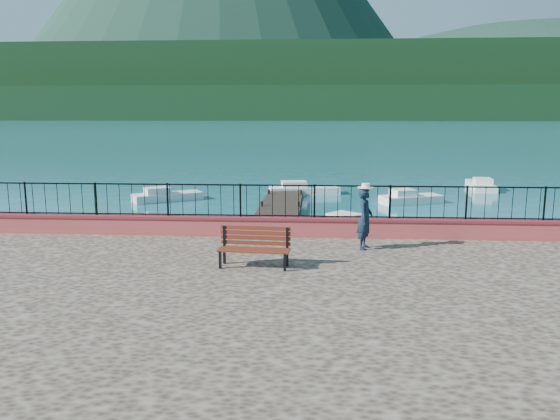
# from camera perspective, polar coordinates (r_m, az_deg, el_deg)

# --- Properties ---
(ground) EXTENTS (2000.00, 2000.00, 0.00)m
(ground) POSITION_cam_1_polar(r_m,az_deg,el_deg) (13.13, 4.80, -11.57)
(ground) COLOR #19596B
(ground) RESTS_ON ground
(parapet) EXTENTS (28.00, 0.46, 0.58)m
(parapet) POSITION_cam_1_polar(r_m,az_deg,el_deg) (16.25, 4.65, -1.79)
(parapet) COLOR #B54146
(parapet) RESTS_ON promenade
(railing) EXTENTS (27.00, 0.05, 0.95)m
(railing) POSITION_cam_1_polar(r_m,az_deg,el_deg) (16.10, 4.69, 0.87)
(railing) COLOR black
(railing) RESTS_ON parapet
(dock) EXTENTS (2.00, 16.00, 0.30)m
(dock) POSITION_cam_1_polar(r_m,az_deg,el_deg) (24.70, -0.33, -0.75)
(dock) COLOR #2D231C
(dock) RESTS_ON ground
(far_forest) EXTENTS (900.00, 60.00, 18.00)m
(far_forest) POSITION_cam_1_polar(r_m,az_deg,el_deg) (312.21, 3.83, 11.02)
(far_forest) COLOR black
(far_forest) RESTS_ON ground
(foothills) EXTENTS (900.00, 120.00, 44.00)m
(foothills) POSITION_cam_1_polar(r_m,az_deg,el_deg) (372.58, 3.85, 12.89)
(foothills) COLOR black
(foothills) RESTS_ON ground
(companion_hill) EXTENTS (448.00, 384.00, 180.00)m
(companion_hill) POSITION_cam_1_polar(r_m,az_deg,el_deg) (613.15, 25.09, 8.87)
(companion_hill) COLOR #142D23
(companion_hill) RESTS_ON ground
(park_bench) EXTENTS (1.75, 0.69, 0.95)m
(park_bench) POSITION_cam_1_polar(r_m,az_deg,el_deg) (13.09, -2.71, -4.74)
(park_bench) COLOR black
(park_bench) RESTS_ON promenade
(person) EXTENTS (0.56, 0.70, 1.67)m
(person) POSITION_cam_1_polar(r_m,az_deg,el_deg) (14.85, 8.86, -0.89)
(person) COLOR black
(person) RESTS_ON promenade
(hat) EXTENTS (0.44, 0.44, 0.12)m
(hat) POSITION_cam_1_polar(r_m,az_deg,el_deg) (14.70, 8.96, 2.53)
(hat) COLOR white
(hat) RESTS_ON person
(boat_0) EXTENTS (4.23, 2.80, 0.80)m
(boat_0) POSITION_cam_1_polar(r_m,az_deg,el_deg) (21.18, -10.59, -2.11)
(boat_0) COLOR silver
(boat_0) RESTS_ON ground
(boat_1) EXTENTS (3.32, 3.19, 0.80)m
(boat_1) POSITION_cam_1_polar(r_m,az_deg,el_deg) (22.14, 7.73, -1.48)
(boat_1) COLOR white
(boat_1) RESTS_ON ground
(boat_2) EXTENTS (3.58, 2.39, 0.80)m
(boat_2) POSITION_cam_1_polar(r_m,az_deg,el_deg) (30.12, 13.53, 1.44)
(boat_2) COLOR white
(boat_2) RESTS_ON ground
(boat_3) EXTENTS (3.87, 3.08, 0.80)m
(boat_3) POSITION_cam_1_polar(r_m,az_deg,el_deg) (30.81, -11.67, 1.71)
(boat_3) COLOR silver
(boat_3) RESTS_ON ground
(boat_4) EXTENTS (4.30, 2.00, 0.80)m
(boat_4) POSITION_cam_1_polar(r_m,az_deg,el_deg) (32.64, 2.56, 2.38)
(boat_4) COLOR silver
(boat_4) RESTS_ON ground
(boat_5) EXTENTS (1.68, 3.93, 0.80)m
(boat_5) POSITION_cam_1_polar(r_m,az_deg,el_deg) (36.88, 20.25, 2.67)
(boat_5) COLOR silver
(boat_5) RESTS_ON ground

